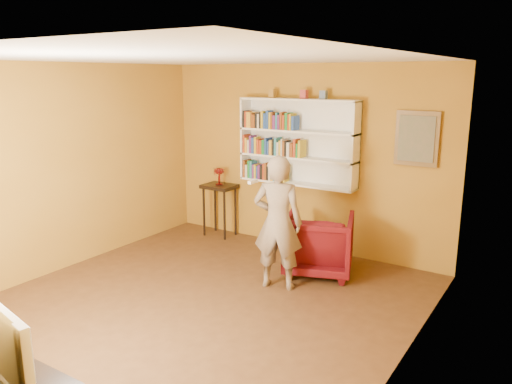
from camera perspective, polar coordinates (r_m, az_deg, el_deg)
room_shell at (r=5.39m, az=-7.27°, el=-3.28°), size 5.30×5.80×2.88m
bookshelf at (r=7.24m, az=4.98°, el=5.70°), size 1.80×0.29×1.23m
books_row_lower at (r=7.46m, az=1.12°, el=2.36°), size 0.73×0.18×0.26m
books_row_middle at (r=7.34m, az=2.00°, el=5.17°), size 0.97×0.19×0.27m
books_row_upper at (r=7.32m, az=1.64°, el=8.15°), size 0.86×0.19×0.26m
ornament_left at (r=7.34m, az=1.88°, el=11.15°), size 0.08×0.08×0.11m
ornament_centre at (r=7.09m, az=5.52°, el=11.06°), size 0.09×0.09×0.12m
ornament_right at (r=6.95m, az=7.72°, el=10.94°), size 0.09×0.09×0.12m
framed_painting at (r=6.66m, az=17.91°, el=5.82°), size 0.55×0.05×0.70m
console_table at (r=7.98m, az=-4.20°, el=-0.17°), size 0.51×0.39×0.84m
ruby_lustre at (r=7.90m, az=-4.24°, el=2.23°), size 0.17×0.17×0.27m
armchair at (r=6.57m, az=7.20°, el=-5.88°), size 1.09×1.11×0.79m
person at (r=5.97m, az=2.51°, el=-3.52°), size 0.69×0.55×1.63m
game_remote at (r=5.68m, az=-0.36°, el=1.19°), size 0.04×0.15×0.04m
television at (r=3.89m, az=-25.94°, el=-14.72°), size 1.08×0.35×0.62m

